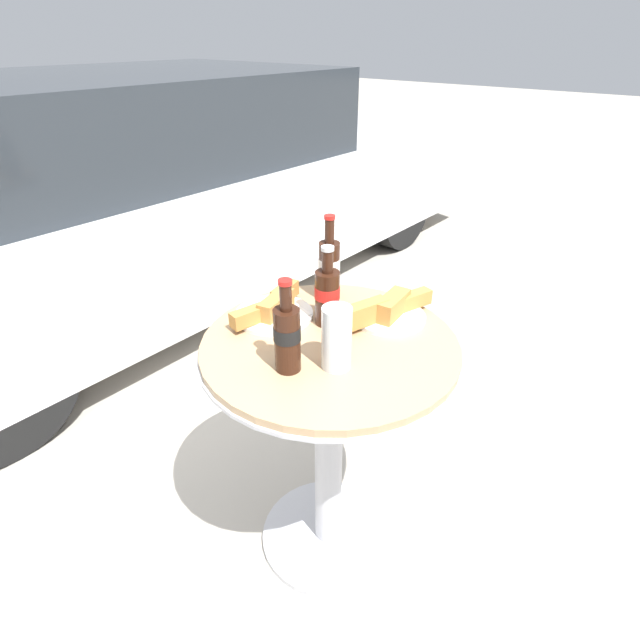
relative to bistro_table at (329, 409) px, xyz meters
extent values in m
plane|color=#A8A093|center=(0.00, 0.00, -0.54)|extent=(30.00, 30.00, 0.00)
cylinder|color=#B7B7BC|center=(0.00, 0.00, -0.53)|extent=(0.43, 0.43, 0.02)
cylinder|color=#B7B7BC|center=(0.00, 0.00, -0.16)|extent=(0.08, 0.08, 0.73)
cylinder|color=#B7B7BC|center=(0.00, 0.00, 0.20)|extent=(0.67, 0.67, 0.01)
cylinder|color=tan|center=(0.00, 0.00, 0.21)|extent=(0.66, 0.66, 0.02)
cylinder|color=#33190F|center=(0.18, 0.15, 0.31)|extent=(0.06, 0.06, 0.17)
cylinder|color=silver|center=(0.18, 0.15, 0.33)|extent=(0.06, 0.06, 0.04)
cylinder|color=#33190F|center=(0.18, 0.15, 0.43)|extent=(0.03, 0.03, 0.07)
cylinder|color=red|center=(0.18, 0.15, 0.47)|extent=(0.03, 0.03, 0.01)
cylinder|color=#33190F|center=(0.07, 0.06, 0.30)|extent=(0.06, 0.06, 0.15)
cylinder|color=red|center=(0.07, 0.06, 0.32)|extent=(0.07, 0.07, 0.03)
cylinder|color=#33190F|center=(0.07, 0.06, 0.40)|extent=(0.03, 0.03, 0.06)
cylinder|color=silver|center=(0.07, 0.06, 0.44)|extent=(0.03, 0.03, 0.01)
cylinder|color=#33190F|center=(-0.15, 0.00, 0.30)|extent=(0.06, 0.06, 0.16)
cylinder|color=black|center=(-0.15, 0.00, 0.32)|extent=(0.06, 0.06, 0.03)
cylinder|color=#33190F|center=(-0.15, 0.00, 0.41)|extent=(0.03, 0.03, 0.06)
cylinder|color=red|center=(-0.15, 0.00, 0.45)|extent=(0.03, 0.03, 0.01)
cylinder|color=black|center=(-0.08, -0.08, 0.28)|extent=(0.06, 0.06, 0.12)
cylinder|color=silver|center=(-0.08, -0.08, 0.30)|extent=(0.07, 0.07, 0.16)
cylinder|color=white|center=(0.19, -0.05, 0.23)|extent=(0.20, 0.20, 0.01)
cube|color=white|center=(0.19, -0.05, 0.24)|extent=(0.19, 0.19, 0.00)
cube|color=#B77F3D|center=(0.11, -0.03, 0.27)|extent=(0.14, 0.07, 0.06)
cube|color=#B77F3D|center=(0.19, -0.06, 0.27)|extent=(0.13, 0.07, 0.06)
cube|color=#B77F3D|center=(0.27, -0.08, 0.26)|extent=(0.12, 0.07, 0.04)
cylinder|color=white|center=(0.00, 0.20, 0.23)|extent=(0.22, 0.22, 0.01)
cube|color=white|center=(0.00, 0.20, 0.24)|extent=(0.18, 0.18, 0.00)
cube|color=#B77F3D|center=(-0.08, 0.20, 0.26)|extent=(0.11, 0.05, 0.04)
cube|color=#B77F3D|center=(0.00, 0.19, 0.26)|extent=(0.14, 0.07, 0.05)
cube|color=#B77F3D|center=(0.07, 0.23, 0.26)|extent=(0.11, 0.06, 0.04)
cube|color=silver|center=(0.92, 2.00, -0.06)|extent=(4.58, 1.73, 0.63)
cube|color=#23282D|center=(0.69, 2.00, 0.49)|extent=(2.20, 1.53, 0.47)
cylinder|color=black|center=(2.34, 2.76, -0.24)|extent=(0.61, 0.21, 0.61)
cylinder|color=black|center=(2.34, 1.24, -0.24)|extent=(0.61, 0.21, 0.61)
camera|label=1|loc=(-0.84, -0.67, 0.91)|focal=28.00mm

